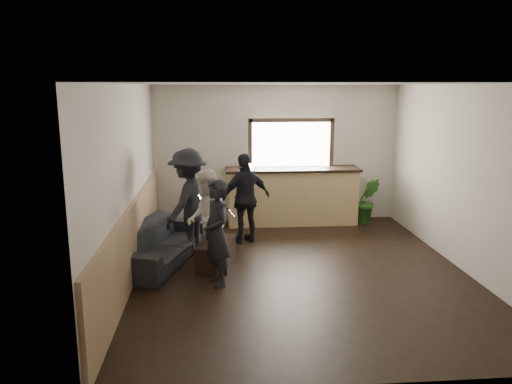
{
  "coord_description": "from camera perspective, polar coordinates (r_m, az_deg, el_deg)",
  "views": [
    {
      "loc": [
        -1.26,
        -7.13,
        2.77
      ],
      "look_at": [
        -0.63,
        0.4,
        1.16
      ],
      "focal_mm": 35.0,
      "sensor_mm": 36.0,
      "label": 1
    }
  ],
  "objects": [
    {
      "name": "person_b",
      "position": [
        7.68,
        -5.74,
        -3.13
      ],
      "size": [
        0.61,
        0.77,
        1.54
      ],
      "rotation": [
        0.0,
        0.0,
        -1.53
      ],
      "color": "white",
      "rests_on": "ground"
    },
    {
      "name": "sofa",
      "position": [
        8.14,
        -10.87,
        -5.71
      ],
      "size": [
        1.48,
        2.34,
        0.64
      ],
      "primitive_type": "imported",
      "rotation": [
        0.0,
        0.0,
        1.26
      ],
      "color": "black",
      "rests_on": "ground"
    },
    {
      "name": "person_c",
      "position": [
        8.31,
        -7.68,
        -1.16
      ],
      "size": [
        1.13,
        1.32,
        1.78
      ],
      "rotation": [
        0.0,
        0.0,
        -2.08
      ],
      "color": "black",
      "rests_on": "ground"
    },
    {
      "name": "bar_counter",
      "position": [
        10.18,
        4.15,
        -0.06
      ],
      "size": [
        2.7,
        0.68,
        2.13
      ],
      "color": "tan",
      "rests_on": "ground"
    },
    {
      "name": "cup_a",
      "position": [
        8.07,
        -4.91,
        -4.77
      ],
      "size": [
        0.17,
        0.17,
        0.1
      ],
      "primitive_type": "imported",
      "rotation": [
        0.0,
        0.0,
        1.99
      ],
      "color": "silver",
      "rests_on": "coffee_table"
    },
    {
      "name": "ground",
      "position": [
        7.76,
        4.96,
        -8.93
      ],
      "size": [
        5.0,
        6.0,
        0.01
      ],
      "primitive_type": "cube",
      "color": "black"
    },
    {
      "name": "room_shell",
      "position": [
        7.27,
        -0.56,
        1.72
      ],
      "size": [
        5.01,
        6.01,
        2.8
      ],
      "color": "silver",
      "rests_on": "ground"
    },
    {
      "name": "person_d",
      "position": [
        8.88,
        -1.17,
        -0.73
      ],
      "size": [
        1.02,
        0.74,
        1.61
      ],
      "rotation": [
        0.0,
        0.0,
        -2.72
      ],
      "color": "black",
      "rests_on": "ground"
    },
    {
      "name": "potted_plant",
      "position": [
        10.45,
        12.51,
        -0.95
      ],
      "size": [
        0.54,
        0.44,
        0.94
      ],
      "primitive_type": "imported",
      "rotation": [
        0.0,
        0.0,
        -0.05
      ],
      "color": "#2D6623",
      "rests_on": "ground"
    },
    {
      "name": "person_a",
      "position": [
        7.0,
        -4.53,
        -4.72
      ],
      "size": [
        0.55,
        0.65,
        1.51
      ],
      "rotation": [
        0.0,
        0.0,
        -1.17
      ],
      "color": "black",
      "rests_on": "ground"
    },
    {
      "name": "cup_b",
      "position": [
        7.74,
        -3.92,
        -5.54
      ],
      "size": [
        0.13,
        0.13,
        0.09
      ],
      "primitive_type": "imported",
      "rotation": [
        0.0,
        0.0,
        0.45
      ],
      "color": "silver",
      "rests_on": "coffee_table"
    },
    {
      "name": "coffee_table",
      "position": [
        7.91,
        -4.58,
        -6.99
      ],
      "size": [
        0.65,
        0.96,
        0.39
      ],
      "primitive_type": "cube",
      "rotation": [
        0.0,
        0.0,
        -0.2
      ],
      "color": "black",
      "rests_on": "ground"
    }
  ]
}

